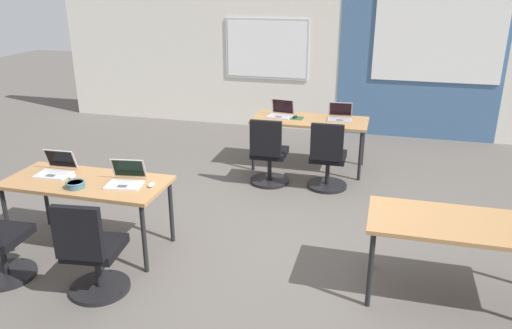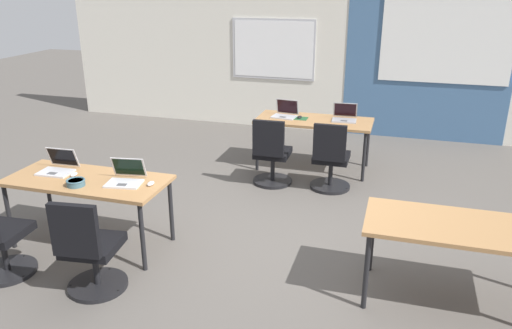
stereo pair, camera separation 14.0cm
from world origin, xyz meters
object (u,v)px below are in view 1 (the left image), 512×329
at_px(chair_near_left_inner, 92,256).
at_px(mouse_near_left_inner, 151,185).
at_px(laptop_near_left_inner, 126,179).
at_px(chair_far_right, 327,161).
at_px(desk_far_center, 310,123).
at_px(chair_far_left, 268,157).
at_px(laptop_near_left_end, 56,169).
at_px(desk_near_right, 468,230).
at_px(snack_bowl, 75,184).
at_px(mouse_far_left, 295,117).
at_px(laptop_far_right, 340,116).
at_px(mouse_near_left_end, 73,176).
at_px(laptop_far_left, 281,113).
at_px(desk_near_left, 87,186).

bearing_deg(chair_near_left_inner, mouse_near_left_inner, -111.07).
distance_m(laptop_near_left_inner, chair_far_right, 2.69).
height_order(desk_far_center, chair_far_left, chair_far_left).
bearing_deg(chair_far_right, laptop_near_left_end, 38.41).
bearing_deg(desk_near_right, snack_bowl, -177.02).
bearing_deg(mouse_far_left, laptop_far_right, 8.35).
relative_size(desk_far_center, laptop_far_right, 4.57).
bearing_deg(mouse_near_left_inner, desk_far_center, 68.90).
height_order(chair_far_left, laptop_far_right, laptop_far_right).
bearing_deg(laptop_far_right, mouse_near_left_end, -132.87).
xyz_separation_m(laptop_far_left, laptop_far_right, (0.83, 0.05, -0.00)).
xyz_separation_m(desk_far_center, chair_far_right, (0.35, -0.71, -0.28)).
distance_m(chair_far_right, laptop_near_left_end, 3.22).
xyz_separation_m(mouse_far_left, snack_bowl, (-1.54, -2.99, 0.01)).
relative_size(desk_near_right, laptop_far_left, 4.43).
xyz_separation_m(mouse_far_left, chair_far_left, (-0.20, -0.76, -0.36)).
bearing_deg(laptop_near_left_end, laptop_far_left, 55.43).
relative_size(laptop_far_left, laptop_near_left_end, 1.05).
height_order(laptop_near_left_end, snack_bowl, laptop_near_left_end).
bearing_deg(desk_near_right, chair_far_right, 123.78).
relative_size(desk_far_center, chair_far_right, 1.74).
bearing_deg(mouse_near_left_end, laptop_near_left_end, 164.69).
relative_size(mouse_far_left, chair_far_right, 0.12).
distance_m(desk_near_right, chair_far_left, 2.99).
relative_size(chair_near_left_inner, laptop_near_left_end, 2.68).
relative_size(desk_near_left, chair_near_left_inner, 1.74).
height_order(chair_near_left_inner, chair_far_right, same).
height_order(desk_far_center, chair_near_left_inner, chair_near_left_inner).
xyz_separation_m(laptop_near_left_end, snack_bowl, (0.40, -0.27, -0.01)).
relative_size(mouse_near_left_inner, snack_bowl, 0.57).
bearing_deg(mouse_far_left, laptop_near_left_inner, -112.08).
bearing_deg(desk_far_center, laptop_near_left_end, -128.31).
relative_size(laptop_far_right, snack_bowl, 1.97).
height_order(mouse_near_left_inner, laptop_near_left_end, laptop_near_left_end).
distance_m(desk_near_left, chair_far_left, 2.46).
relative_size(laptop_near_left_inner, laptop_near_left_end, 1.09).
height_order(desk_far_center, chair_far_right, chair_far_right).
bearing_deg(chair_far_right, desk_far_center, -63.83).
xyz_separation_m(desk_near_left, laptop_far_right, (2.16, 2.89, 0.11)).
xyz_separation_m(chair_far_left, laptop_far_right, (0.82, 0.85, 0.39)).
bearing_deg(laptop_near_left_inner, mouse_near_left_end, 171.03).
relative_size(laptop_near_left_inner, snack_bowl, 2.11).
distance_m(mouse_near_left_end, snack_bowl, 0.27).
height_order(laptop_near_left_inner, mouse_near_left_inner, laptop_near_left_inner).
relative_size(laptop_near_left_inner, laptop_far_right, 1.07).
bearing_deg(laptop_far_left, laptop_near_left_inner, -100.97).
bearing_deg(laptop_near_left_inner, desk_near_left, 174.66).
bearing_deg(mouse_far_left, laptop_far_left, 169.95).
bearing_deg(laptop_far_right, desk_near_left, -130.59).
xyz_separation_m(desk_near_left, laptop_near_left_inner, (0.42, 0.03, 0.11)).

